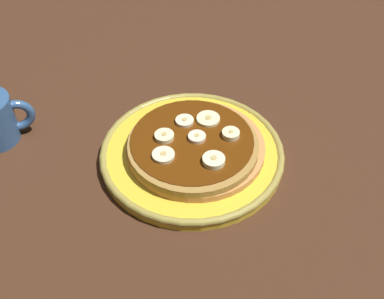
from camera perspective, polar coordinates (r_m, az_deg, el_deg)
ground_plane at (r=78.62cm, az=0.00°, el=-1.76°), size 140.00×140.00×3.00cm
plate at (r=76.80cm, az=0.00°, el=-0.45°), size 27.48×27.48×1.94cm
pancake_stack at (r=75.45cm, az=0.12°, el=0.33°), size 20.82×20.54×2.32cm
banana_slice_0 at (r=74.99cm, az=0.49°, el=1.49°), size 2.61×2.61×0.84cm
banana_slice_1 at (r=77.45cm, az=-0.96°, el=3.13°), size 2.76×2.76×0.75cm
banana_slice_2 at (r=71.36cm, az=2.42°, el=-1.22°), size 3.19×3.19×1.06cm
banana_slice_3 at (r=72.31cm, az=-3.19°, el=-0.66°), size 3.22×3.22×0.77cm
banana_slice_4 at (r=75.32cm, az=4.31°, el=1.70°), size 2.60×2.60×1.08cm
banana_slice_5 at (r=74.97cm, az=-3.09°, el=1.46°), size 2.86×2.86×0.95cm
banana_slice_6 at (r=77.91cm, az=1.80°, el=3.37°), size 3.55×3.55×0.69cm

